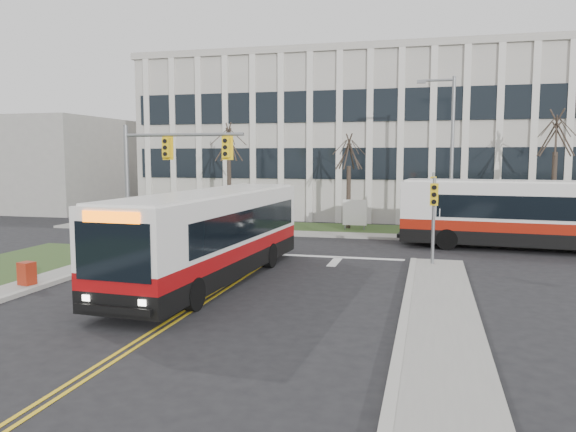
{
  "coord_description": "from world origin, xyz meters",
  "views": [
    {
      "loc": [
        7.01,
        -17.38,
        4.66
      ],
      "look_at": [
        0.82,
        7.08,
        2.0
      ],
      "focal_mm": 35.0,
      "sensor_mm": 36.0,
      "label": 1
    }
  ],
  "objects_px": {
    "bus_main": "(212,238)",
    "bus_cross": "(534,217)",
    "newspaper_box_red": "(27,275)",
    "streetlight": "(449,148)",
    "directory_sign": "(355,213)"
  },
  "relations": [
    {
      "from": "bus_main",
      "to": "newspaper_box_red",
      "type": "distance_m",
      "value": 6.65
    },
    {
      "from": "bus_main",
      "to": "bus_cross",
      "type": "relative_size",
      "value": 0.97
    },
    {
      "from": "streetlight",
      "to": "newspaper_box_red",
      "type": "xyz_separation_m",
      "value": [
        -14.83,
        -16.86,
        -4.72
      ]
    },
    {
      "from": "bus_main",
      "to": "newspaper_box_red",
      "type": "bearing_deg",
      "value": -152.32
    },
    {
      "from": "bus_main",
      "to": "newspaper_box_red",
      "type": "relative_size",
      "value": 13.08
    },
    {
      "from": "directory_sign",
      "to": "newspaper_box_red",
      "type": "xyz_separation_m",
      "value": [
        -9.3,
        -18.16,
        -0.7
      ]
    },
    {
      "from": "directory_sign",
      "to": "streetlight",
      "type": "bearing_deg",
      "value": -13.23
    },
    {
      "from": "bus_cross",
      "to": "newspaper_box_red",
      "type": "xyz_separation_m",
      "value": [
        -18.87,
        -13.19,
        -1.23
      ]
    },
    {
      "from": "streetlight",
      "to": "directory_sign",
      "type": "bearing_deg",
      "value": 166.77
    },
    {
      "from": "streetlight",
      "to": "bus_main",
      "type": "height_order",
      "value": "streetlight"
    },
    {
      "from": "bus_main",
      "to": "bus_cross",
      "type": "height_order",
      "value": "bus_cross"
    },
    {
      "from": "bus_cross",
      "to": "bus_main",
      "type": "bearing_deg",
      "value": -45.98
    },
    {
      "from": "streetlight",
      "to": "bus_main",
      "type": "bearing_deg",
      "value": -122.12
    },
    {
      "from": "directory_sign",
      "to": "newspaper_box_red",
      "type": "relative_size",
      "value": 2.11
    },
    {
      "from": "bus_main",
      "to": "directory_sign",
      "type": "bearing_deg",
      "value": 80.91
    }
  ]
}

